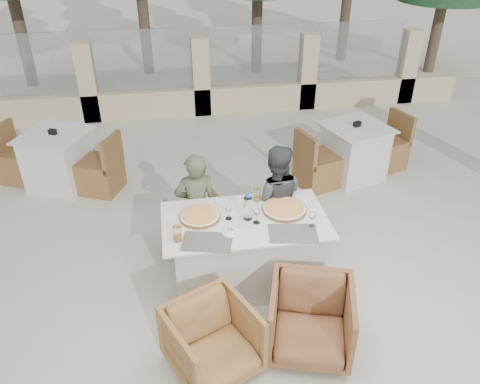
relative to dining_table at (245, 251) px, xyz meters
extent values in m
plane|color=beige|center=(0.00, -0.12, -0.39)|extent=(80.00, 80.00, 0.00)
cube|color=beige|center=(0.00, 13.88, -0.38)|extent=(30.00, 16.00, 0.01)
cube|color=#5F5851|center=(-0.40, -0.29, 0.39)|extent=(0.51, 0.40, 0.00)
cube|color=#635F55|center=(0.40, -0.29, 0.39)|extent=(0.49, 0.36, 0.00)
cylinder|color=orange|center=(-0.43, 0.10, 0.41)|extent=(0.52, 0.52, 0.05)
cylinder|color=orange|center=(0.41, 0.09, 0.41)|extent=(0.57, 0.57, 0.06)
cylinder|color=#A5C6D8|center=(0.03, 0.01, 0.53)|extent=(0.10, 0.10, 0.28)
cylinder|color=orange|center=(-0.66, -0.23, 0.46)|extent=(0.09, 0.09, 0.15)
cylinder|color=orange|center=(0.18, 0.31, 0.46)|extent=(0.10, 0.10, 0.15)
imported|color=brown|center=(-0.41, 0.66, -0.10)|extent=(0.76, 0.77, 0.56)
imported|color=olive|center=(0.40, 0.51, -0.12)|extent=(0.59, 0.61, 0.54)
imported|color=olive|center=(-0.45, -1.03, -0.07)|extent=(0.89, 0.90, 0.62)
imported|color=brown|center=(0.41, -0.94, -0.06)|extent=(0.88, 0.89, 0.65)
imported|color=#4E503A|center=(-0.43, 0.51, 0.24)|extent=(0.46, 0.30, 1.25)
imported|color=#3D4043|center=(0.40, 0.44, 0.27)|extent=(0.71, 0.60, 1.31)
camera|label=1|loc=(-0.65, -3.65, 2.98)|focal=35.00mm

